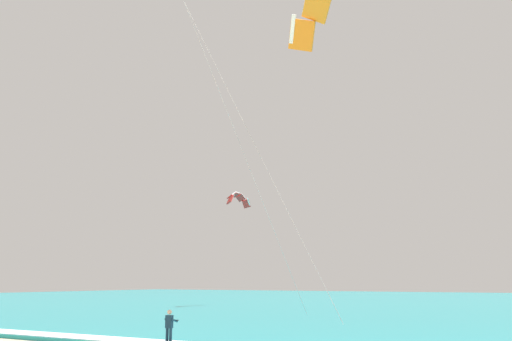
% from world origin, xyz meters
% --- Properties ---
extents(sea, '(200.00, 120.00, 0.20)m').
position_xyz_m(sea, '(0.00, 74.63, 0.10)').
color(sea, teal).
rests_on(sea, ground).
extents(kitesurfer, '(0.55, 0.53, 1.69)m').
position_xyz_m(kitesurfer, '(-1.94, 16.10, 0.94)').
color(kitesurfer, '#143347').
rests_on(kitesurfer, ground).
extents(kite_distant, '(1.36, 5.03, 1.80)m').
position_xyz_m(kite_distant, '(-19.36, 51.19, 13.06)').
color(kite_distant, red).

